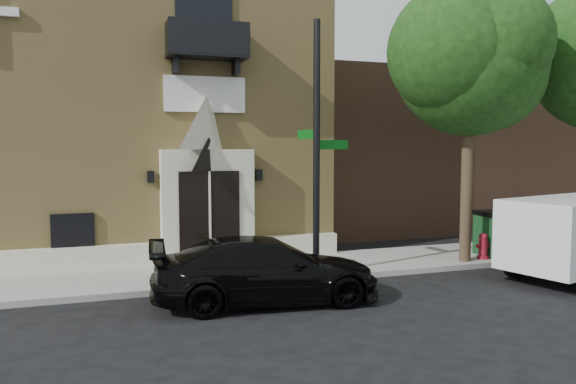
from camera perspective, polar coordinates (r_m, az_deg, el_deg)
name	(u,v)px	position (r m, az deg, el deg)	size (l,w,h in m)	color
ground	(270,286)	(13.98, -1.84, -9.57)	(120.00, 120.00, 0.00)	black
sidewalk	(289,268)	(15.65, 0.06, -7.74)	(42.00, 3.00, 0.15)	gray
church	(124,112)	(20.96, -16.36, 7.76)	(12.20, 11.01, 9.30)	tan
neighbour_building	(461,151)	(27.15, 17.14, 3.96)	(18.00, 8.00, 6.40)	brown
street_tree_left	(473,59)	(16.82, 18.28, 12.74)	(4.97, 4.38, 7.77)	#38281C
black_sedan	(266,270)	(12.42, -2.23, -7.94)	(2.03, 5.00, 1.45)	black
street_sign	(317,148)	(14.28, 2.94, 4.47)	(1.10, 1.02, 6.44)	black
fire_hydrant	(483,246)	(17.43, 19.20, -5.21)	(0.43, 0.35, 0.76)	maroon
dumpster	(512,233)	(18.34, 21.83, -3.84)	(2.15, 1.35, 1.34)	#0E361A
planter	(199,248)	(16.12, -8.99, -5.68)	(0.73, 0.63, 0.81)	#506227
pedestrian_near	(505,228)	(18.41, 21.17, -3.44)	(0.58, 0.38, 1.58)	black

